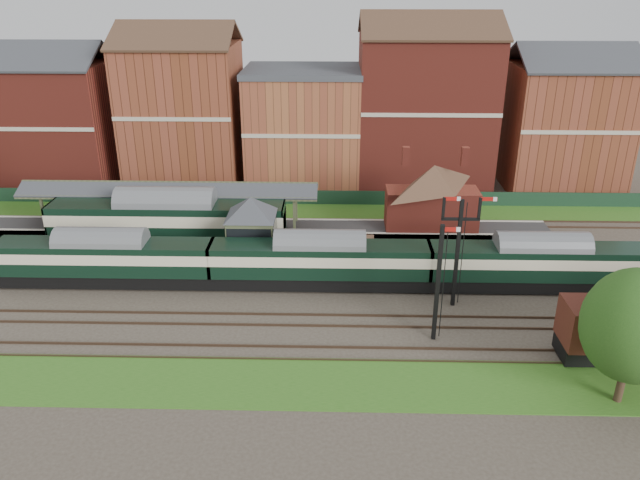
{
  "coord_description": "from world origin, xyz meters",
  "views": [
    {
      "loc": [
        3.51,
        -41.8,
        22.06
      ],
      "look_at": [
        2.4,
        2.0,
        3.0
      ],
      "focal_mm": 35.0,
      "sensor_mm": 36.0,
      "label": 1
    }
  ],
  "objects_px": {
    "dmu_train": "(320,261)",
    "signal_box": "(252,231)",
    "platform_railcar": "(168,221)",
    "goods_van_a": "(618,327)",
    "semaphore_bracket": "(459,246)"
  },
  "relations": [
    {
      "from": "dmu_train",
      "to": "platform_railcar",
      "type": "distance_m",
      "value": 14.5
    },
    {
      "from": "platform_railcar",
      "to": "goods_van_a",
      "type": "height_order",
      "value": "platform_railcar"
    },
    {
      "from": "dmu_train",
      "to": "signal_box",
      "type": "bearing_deg",
      "value": 149.12
    },
    {
      "from": "semaphore_bracket",
      "to": "signal_box",
      "type": "bearing_deg",
      "value": 159.08
    },
    {
      "from": "dmu_train",
      "to": "platform_railcar",
      "type": "height_order",
      "value": "platform_railcar"
    },
    {
      "from": "platform_railcar",
      "to": "goods_van_a",
      "type": "distance_m",
      "value": 34.86
    },
    {
      "from": "signal_box",
      "to": "goods_van_a",
      "type": "distance_m",
      "value": 26.69
    },
    {
      "from": "signal_box",
      "to": "platform_railcar",
      "type": "distance_m",
      "value": 8.21
    },
    {
      "from": "semaphore_bracket",
      "to": "dmu_train",
      "type": "xyz_separation_m",
      "value": [
        -9.6,
        2.5,
        -2.43
      ]
    },
    {
      "from": "signal_box",
      "to": "semaphore_bracket",
      "type": "xyz_separation_m",
      "value": [
        15.04,
        -5.75,
        1.44
      ]
    },
    {
      "from": "platform_railcar",
      "to": "signal_box",
      "type": "bearing_deg",
      "value": -23.37
    },
    {
      "from": "dmu_train",
      "to": "goods_van_a",
      "type": "relative_size",
      "value": 7.34
    },
    {
      "from": "signal_box",
      "to": "goods_van_a",
      "type": "height_order",
      "value": "signal_box"
    },
    {
      "from": "signal_box",
      "to": "goods_van_a",
      "type": "relative_size",
      "value": 0.91
    },
    {
      "from": "platform_railcar",
      "to": "dmu_train",
      "type": "bearing_deg",
      "value": -26.64
    }
  ]
}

